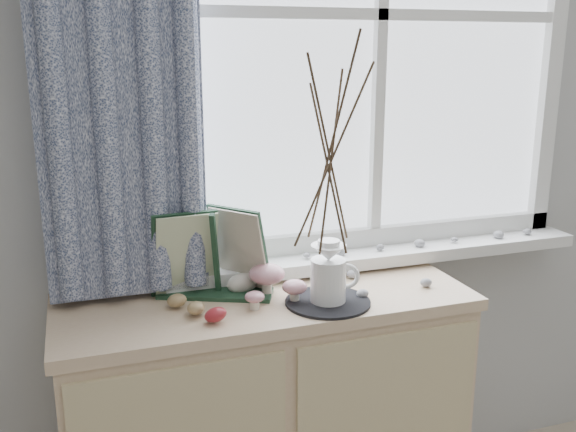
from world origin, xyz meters
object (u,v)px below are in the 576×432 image
object	(u,v)px
sideboard	(268,427)
toadstool_cluster	(272,280)
twig_pitcher	(330,151)
botanical_book	(217,255)

from	to	relation	value
sideboard	toadstool_cluster	world-z (taller)	toadstool_cluster
twig_pitcher	toadstool_cluster	bearing A→B (deg)	171.19
toadstool_cluster	twig_pitcher	xyz separation A→B (m)	(0.14, -0.08, 0.38)
toadstool_cluster	twig_pitcher	bearing A→B (deg)	-30.29
sideboard	twig_pitcher	bearing A→B (deg)	-33.67
sideboard	toadstool_cluster	distance (m)	0.48
toadstool_cluster	botanical_book	bearing A→B (deg)	161.31
botanical_book	sideboard	bearing A→B (deg)	10.90
sideboard	toadstool_cluster	size ratio (longest dim) A/B	6.54
toadstool_cluster	twig_pitcher	distance (m)	0.41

